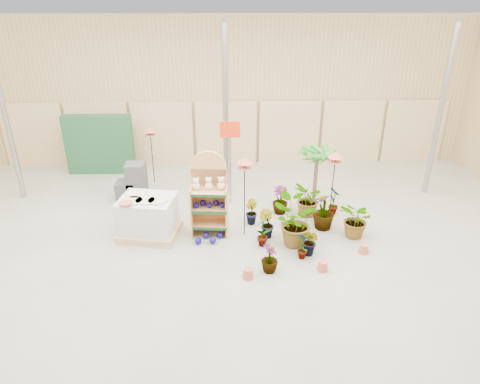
# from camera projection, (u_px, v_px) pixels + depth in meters

# --- Properties ---
(room) EXTENTS (15.20, 12.10, 4.70)m
(room) POSITION_uv_depth(u_px,v_px,m) (226.00, 149.00, 8.46)
(room) COLOR gray
(room) RESTS_ON ground
(display_shelf) EXTENTS (0.85, 0.57, 1.94)m
(display_shelf) POSITION_uv_depth(u_px,v_px,m) (209.00, 197.00, 9.56)
(display_shelf) COLOR tan
(display_shelf) RESTS_ON ground
(teddy_bears) EXTENTS (0.71, 0.18, 0.30)m
(teddy_bears) POSITION_uv_depth(u_px,v_px,m) (210.00, 184.00, 9.33)
(teddy_bears) COLOR beige
(teddy_bears) RESTS_ON display_shelf
(gazing_balls_shelf) EXTENTS (0.71, 0.24, 0.14)m
(gazing_balls_shelf) POSITION_uv_depth(u_px,v_px,m) (209.00, 204.00, 9.50)
(gazing_balls_shelf) COLOR #100C63
(gazing_balls_shelf) RESTS_ON display_shelf
(gazing_balls_floor) EXTENTS (0.63, 0.39, 0.15)m
(gazing_balls_floor) POSITION_uv_depth(u_px,v_px,m) (209.00, 238.00, 9.51)
(gazing_balls_floor) COLOR #100C63
(gazing_balls_floor) RESTS_ON ground
(pallet_stack) EXTENTS (1.45, 1.27, 0.96)m
(pallet_stack) POSITION_uv_depth(u_px,v_px,m) (148.00, 217.00, 9.61)
(pallet_stack) COLOR tan
(pallet_stack) RESTS_ON ground
(charcoal_planters) EXTENTS (0.80, 0.50, 1.00)m
(charcoal_planters) POSITION_uv_depth(u_px,v_px,m) (133.00, 184.00, 11.33)
(charcoal_planters) COLOR #313131
(charcoal_planters) RESTS_ON ground
(trellis_stock) EXTENTS (2.00, 0.30, 1.80)m
(trellis_stock) POSITION_uv_depth(u_px,v_px,m) (100.00, 145.00, 12.80)
(trellis_stock) COLOR #1C4727
(trellis_stock) RESTS_ON ground
(offer_sign) EXTENTS (0.50, 0.08, 2.20)m
(offer_sign) POSITION_uv_depth(u_px,v_px,m) (230.00, 146.00, 10.61)
(offer_sign) COLOR gray
(offer_sign) RESTS_ON ground
(bird_table_front) EXTENTS (0.34, 0.34, 1.88)m
(bird_table_front) POSITION_uv_depth(u_px,v_px,m) (245.00, 163.00, 9.07)
(bird_table_front) COLOR black
(bird_table_front) RESTS_ON ground
(bird_table_right) EXTENTS (0.34, 0.34, 1.84)m
(bird_table_right) POSITION_uv_depth(u_px,v_px,m) (335.00, 157.00, 9.50)
(bird_table_right) COLOR black
(bird_table_right) RESTS_ON ground
(bird_table_back) EXTENTS (0.34, 0.34, 1.67)m
(bird_table_back) POSITION_uv_depth(u_px,v_px,m) (150.00, 131.00, 11.85)
(bird_table_back) COLOR black
(bird_table_back) RESTS_ON ground
(palm) EXTENTS (0.70, 0.70, 1.70)m
(palm) POSITION_uv_depth(u_px,v_px,m) (317.00, 154.00, 10.47)
(palm) COLOR brown
(palm) RESTS_ON ground
(potted_plant_0) EXTENTS (0.44, 0.47, 0.74)m
(potted_plant_0) POSITION_uv_depth(u_px,v_px,m) (263.00, 230.00, 9.23)
(potted_plant_0) COLOR #2A7C20
(potted_plant_0) RESTS_ON ground
(potted_plant_1) EXTENTS (0.46, 0.45, 0.65)m
(potted_plant_1) POSITION_uv_depth(u_px,v_px,m) (266.00, 224.00, 9.59)
(potted_plant_1) COLOR #2A7C20
(potted_plant_1) RESTS_ON ground
(potted_plant_2) EXTENTS (1.24, 1.18, 1.08)m
(potted_plant_2) POSITION_uv_depth(u_px,v_px,m) (293.00, 223.00, 9.19)
(potted_plant_2) COLOR #2A7C20
(potted_plant_2) RESTS_ON ground
(potted_plant_3) EXTENTS (0.72, 0.72, 0.92)m
(potted_plant_3) POSITION_uv_depth(u_px,v_px,m) (324.00, 211.00, 9.87)
(potted_plant_3) COLOR #2A7C20
(potted_plant_3) RESTS_ON ground
(potted_plant_4) EXTENTS (0.39, 0.47, 0.75)m
(potted_plant_4) POSITION_uv_depth(u_px,v_px,m) (334.00, 200.00, 10.55)
(potted_plant_4) COLOR #2A7C20
(potted_plant_4) RESTS_ON ground
(potted_plant_5) EXTENTS (0.37, 0.41, 0.61)m
(potted_plant_5) POSITION_uv_depth(u_px,v_px,m) (251.00, 212.00, 10.16)
(potted_plant_5) COLOR #2A7C20
(potted_plant_5) RESTS_ON ground
(potted_plant_6) EXTENTS (0.71, 0.81, 0.87)m
(potted_plant_6) POSITION_uv_depth(u_px,v_px,m) (309.00, 200.00, 10.44)
(potted_plant_6) COLOR #2A7C20
(potted_plant_6) RESTS_ON ground
(potted_plant_7) EXTENTS (0.39, 0.39, 0.61)m
(potted_plant_7) POSITION_uv_depth(u_px,v_px,m) (270.00, 258.00, 8.38)
(potted_plant_7) COLOR #2A7C20
(potted_plant_7) RESTS_ON ground
(potted_plant_8) EXTENTS (0.40, 0.38, 0.63)m
(potted_plant_8) POSITION_uv_depth(u_px,v_px,m) (303.00, 245.00, 8.79)
(potted_plant_8) COLOR #2A7C20
(potted_plant_8) RESTS_ON ground
(potted_plant_9) EXTENTS (0.43, 0.45, 0.64)m
(potted_plant_9) POSITION_uv_depth(u_px,v_px,m) (310.00, 242.00, 8.89)
(potted_plant_9) COLOR #2A7C20
(potted_plant_9) RESTS_ON ground
(potted_plant_10) EXTENTS (0.97, 1.01, 0.87)m
(potted_plant_10) POSITION_uv_depth(u_px,v_px,m) (357.00, 220.00, 9.52)
(potted_plant_10) COLOR #2A7C20
(potted_plant_10) RESTS_ON ground
(potted_plant_11) EXTENTS (0.51, 0.51, 0.71)m
(potted_plant_11) POSITION_uv_depth(u_px,v_px,m) (280.00, 200.00, 10.61)
(potted_plant_11) COLOR #2A7C20
(potted_plant_11) RESTS_ON ground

